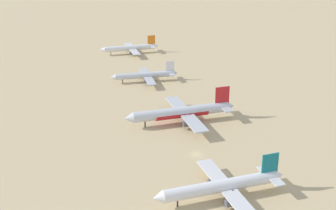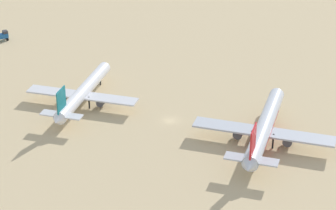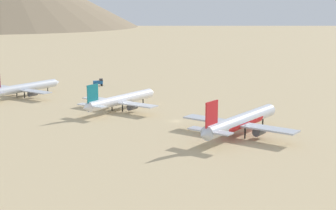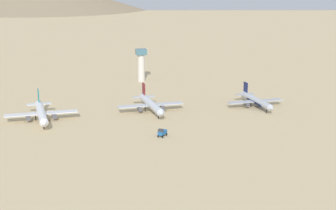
# 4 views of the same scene
# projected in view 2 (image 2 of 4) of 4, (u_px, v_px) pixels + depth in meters

# --- Properties ---
(ground_plane) EXTENTS (1800.00, 1800.00, 0.00)m
(ground_plane) POSITION_uv_depth(u_px,v_px,m) (170.00, 121.00, 217.28)
(ground_plane) COLOR tan
(parked_jet_2) EXTENTS (51.06, 41.48, 14.72)m
(parked_jet_2) POSITION_uv_depth(u_px,v_px,m) (264.00, 128.00, 203.34)
(parked_jet_2) COLOR silver
(parked_jet_2) RESTS_ON ground
(parked_jet_3) EXTENTS (45.52, 37.04, 13.12)m
(parked_jet_3) POSITION_uv_depth(u_px,v_px,m) (83.00, 92.00, 225.23)
(parked_jet_3) COLOR white
(parked_jet_3) RESTS_ON ground
(service_truck) EXTENTS (5.60, 5.24, 3.90)m
(service_truck) POSITION_uv_depth(u_px,v_px,m) (2.00, 36.00, 275.38)
(service_truck) COLOR #1E5999
(service_truck) RESTS_ON ground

